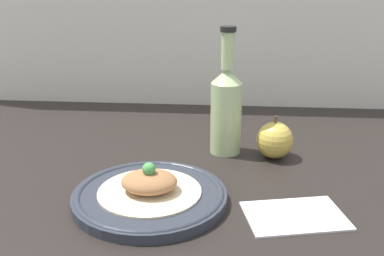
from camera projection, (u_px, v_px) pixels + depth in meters
The scene contains 6 objects.
ground_plane at pixel (199, 183), 96.86cm from camera, with size 180.00×110.00×4.00cm, color black.
plate at pixel (150, 196), 84.74cm from camera, with size 29.26×29.26×2.29cm.
plated_food at pixel (149, 184), 83.94cm from camera, with size 19.58×19.58×6.07cm.
cider_bottle at pixel (226, 107), 104.54cm from camera, with size 7.31×7.31×29.73cm.
apple at pixel (275, 140), 103.64cm from camera, with size 8.52×8.52×10.15cm.
napkin at pixel (295, 215), 79.76cm from camera, with size 19.55×15.30×0.80cm.
Camera 1 is at (5.67, -87.06, 41.76)cm, focal length 42.00 mm.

